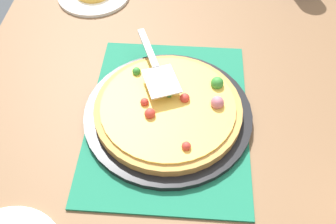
# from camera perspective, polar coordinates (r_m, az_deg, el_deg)

# --- Properties ---
(dining_table) EXTENTS (1.40, 1.00, 0.75)m
(dining_table) POSITION_cam_1_polar(r_m,az_deg,el_deg) (0.96, 0.00, -4.84)
(dining_table) COLOR brown
(dining_table) RESTS_ON ground_plane
(placemat) EXTENTS (0.48, 0.36, 0.01)m
(placemat) POSITION_cam_1_polar(r_m,az_deg,el_deg) (0.87, 0.00, -0.70)
(placemat) COLOR #196B4C
(placemat) RESTS_ON dining_table
(pizza_pan) EXTENTS (0.38, 0.38, 0.01)m
(pizza_pan) POSITION_cam_1_polar(r_m,az_deg,el_deg) (0.86, 0.00, -0.29)
(pizza_pan) COLOR black
(pizza_pan) RESTS_ON placemat
(pizza) EXTENTS (0.33, 0.33, 0.05)m
(pizza) POSITION_cam_1_polar(r_m,az_deg,el_deg) (0.84, 0.12, 0.59)
(pizza) COLOR #B78442
(pizza) RESTS_ON pizza_pan
(pizza_server) EXTENTS (0.23, 0.12, 0.01)m
(pizza_server) POSITION_cam_1_polar(r_m,az_deg,el_deg) (0.88, -1.88, 6.82)
(pizza_server) COLOR silver
(pizza_server) RESTS_ON pizza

